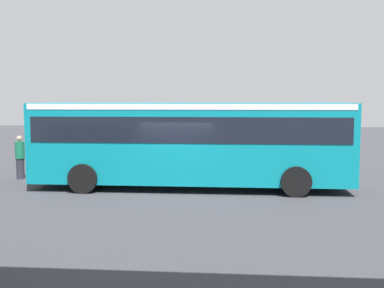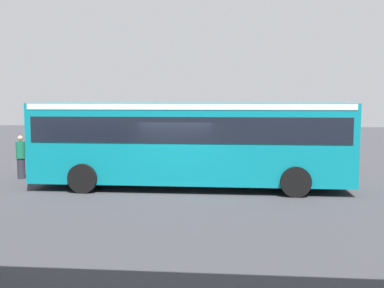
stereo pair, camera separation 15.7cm
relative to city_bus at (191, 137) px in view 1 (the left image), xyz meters
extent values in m
plane|color=#38383D|center=(0.40, 0.64, -1.88)|extent=(80.00, 80.00, 0.00)
cube|color=#0C8493|center=(-0.01, 0.00, -0.17)|extent=(11.50, 2.55, 2.86)
cube|color=black|center=(-0.01, 0.00, 0.35)|extent=(11.04, 2.59, 0.90)
cube|color=white|center=(-0.01, 0.00, 1.15)|extent=(11.27, 2.58, 0.20)
cube|color=black|center=(5.76, 0.00, 0.18)|extent=(0.04, 2.24, 1.20)
cylinder|color=black|center=(3.67, 1.28, -1.36)|extent=(1.04, 0.30, 1.04)
cylinder|color=black|center=(3.67, -1.27, -1.36)|extent=(1.04, 0.30, 1.04)
cylinder|color=black|center=(-3.69, 1.28, -1.36)|extent=(1.04, 0.30, 1.04)
cylinder|color=black|center=(-3.69, -1.27, -1.36)|extent=(1.04, 0.30, 1.04)
cylinder|color=#2D2D38|center=(7.19, -1.37, -1.46)|extent=(0.32, 0.32, 0.85)
cylinder|color=#19724C|center=(7.19, -1.37, -0.68)|extent=(0.38, 0.38, 0.70)
sphere|color=tan|center=(7.19, -1.37, -0.20)|extent=(0.22, 0.22, 0.22)
cylinder|color=slate|center=(-0.87, -3.10, -0.48)|extent=(0.08, 0.08, 2.80)
cube|color=yellow|center=(-0.87, -3.10, 0.62)|extent=(0.04, 0.60, 0.60)
cube|color=silver|center=(-3.60, -1.55, -1.88)|extent=(2.00, 0.20, 0.01)
cube|color=silver|center=(0.40, -1.55, -1.88)|extent=(2.00, 0.20, 0.01)
cube|color=silver|center=(4.40, -1.55, -1.88)|extent=(2.00, 0.20, 0.01)
camera|label=1|loc=(-1.51, 17.05, 1.41)|focal=43.69mm
camera|label=2|loc=(-1.67, 17.03, 1.41)|focal=43.69mm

